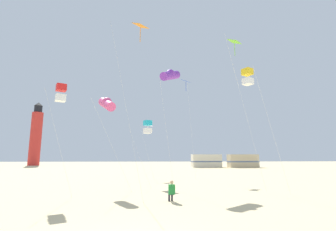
% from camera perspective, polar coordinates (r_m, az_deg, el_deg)
% --- Properties ---
extents(kite_flyer_standing, '(0.37, 0.53, 1.16)m').
position_cam_1_polar(kite_flyer_standing, '(13.85, 0.82, -17.26)').
color(kite_flyer_standing, '#238438').
rests_on(kite_flyer_standing, ground).
extents(kite_tube_violet, '(1.94, 2.47, 9.90)m').
position_cam_1_polar(kite_tube_violet, '(20.62, 0.56, 9.51)').
color(kite_tube_violet, silver).
rests_on(kite_tube_violet, ground).
extents(kite_box_cyan, '(2.08, 2.08, 5.57)m').
position_cam_1_polar(kite_box_cyan, '(21.37, -4.84, -2.72)').
color(kite_box_cyan, silver).
rests_on(kite_box_cyan, ground).
extents(kite_box_gold, '(2.69, 2.58, 8.53)m').
position_cam_1_polar(kite_box_gold, '(18.01, 18.27, 8.65)').
color(kite_box_gold, silver).
rests_on(kite_box_gold, ground).
extents(kite_diamond_lime, '(2.52, 1.93, 11.68)m').
position_cam_1_polar(kite_diamond_lime, '(20.48, 15.55, 15.20)').
color(kite_diamond_lime, silver).
rests_on(kite_diamond_lime, ground).
extents(kite_diamond_orange, '(2.56, 2.56, 11.46)m').
position_cam_1_polar(kite_diamond_orange, '(17.33, -6.79, 18.93)').
color(kite_diamond_orange, silver).
rests_on(kite_diamond_orange, ground).
extents(kite_diamond_blue, '(1.57, 1.57, 11.28)m').
position_cam_1_polar(kite_diamond_blue, '(28.31, 4.33, 7.12)').
color(kite_diamond_blue, silver).
rests_on(kite_diamond_blue, ground).
extents(kite_tube_rainbow, '(3.02, 3.40, 7.12)m').
position_cam_1_polar(kite_tube_rainbow, '(19.04, -14.22, 2.73)').
color(kite_tube_rainbow, silver).
rests_on(kite_tube_rainbow, ground).
extents(kite_box_scarlet, '(1.78, 1.71, 7.13)m').
position_cam_1_polar(kite_box_scarlet, '(17.33, -23.94, 4.88)').
color(kite_box_scarlet, silver).
rests_on(kite_box_scarlet, ground).
extents(kite_diamond_white, '(1.68, 1.51, 6.21)m').
position_cam_1_polar(kite_diamond_white, '(27.86, -4.77, -2.61)').
color(kite_diamond_white, silver).
rests_on(kite_diamond_white, ground).
extents(lighthouse_distant, '(2.80, 2.80, 16.80)m').
position_cam_1_polar(lighthouse_distant, '(73.26, -28.70, -4.14)').
color(lighthouse_distant, red).
rests_on(lighthouse_distant, ground).
extents(rv_van_cream, '(6.59, 2.78, 2.80)m').
position_cam_1_polar(rv_van_cream, '(54.55, 9.03, -10.53)').
color(rv_van_cream, beige).
rests_on(rv_van_cream, ground).
extents(rv_van_tan, '(6.61, 2.86, 2.80)m').
position_cam_1_polar(rv_van_tan, '(55.81, 17.22, -10.20)').
color(rv_van_tan, '#C6B28C').
rests_on(rv_van_tan, ground).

